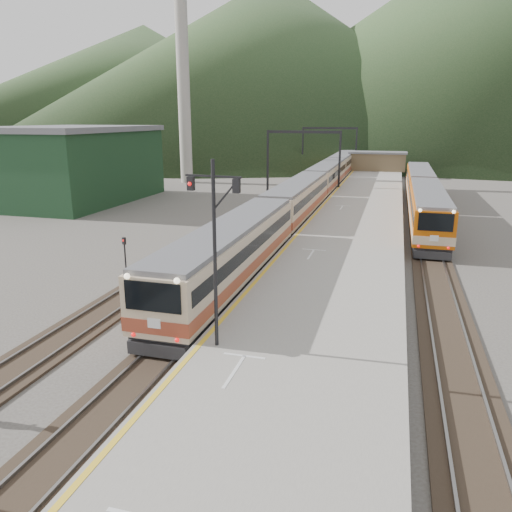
% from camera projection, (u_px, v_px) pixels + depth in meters
% --- Properties ---
extents(ground, '(400.00, 400.00, 0.00)m').
position_uv_depth(ground, '(26.00, 495.00, 13.01)').
color(ground, '#47423D').
rests_on(ground, ground).
extents(track_main, '(2.60, 200.00, 0.23)m').
position_uv_depth(track_main, '(303.00, 215.00, 50.12)').
color(track_main, black).
rests_on(track_main, ground).
extents(track_far, '(2.60, 200.00, 0.23)m').
position_uv_depth(track_far, '(255.00, 213.00, 51.41)').
color(track_far, black).
rests_on(track_far, ground).
extents(track_second, '(2.60, 200.00, 0.23)m').
position_uv_depth(track_second, '(423.00, 221.00, 47.14)').
color(track_second, black).
rests_on(track_second, ground).
extents(platform, '(8.00, 100.00, 1.00)m').
position_uv_depth(platform, '(358.00, 217.00, 46.69)').
color(platform, gray).
rests_on(platform, ground).
extents(gantry_near, '(9.55, 0.25, 8.00)m').
position_uv_depth(gantry_near, '(303.00, 150.00, 63.30)').
color(gantry_near, black).
rests_on(gantry_near, ground).
extents(gantry_far, '(9.55, 0.25, 8.00)m').
position_uv_depth(gantry_far, '(329.00, 141.00, 86.51)').
color(gantry_far, black).
rests_on(gantry_far, ground).
extents(warehouse, '(14.50, 20.50, 8.60)m').
position_uv_depth(warehouse, '(70.00, 164.00, 58.09)').
color(warehouse, black).
rests_on(warehouse, ground).
extents(smokestack, '(1.80, 1.80, 30.00)m').
position_uv_depth(smokestack, '(183.00, 79.00, 72.24)').
color(smokestack, '#9E998E').
rests_on(smokestack, ground).
extents(station_shed, '(9.40, 4.40, 3.10)m').
position_uv_depth(station_shed, '(378.00, 161.00, 83.27)').
color(station_shed, brown).
rests_on(station_shed, platform).
extents(hill_a, '(180.00, 180.00, 60.00)m').
position_uv_depth(hill_a, '(273.00, 63.00, 191.70)').
color(hill_a, '#23411F').
rests_on(hill_a, ground).
extents(hill_b, '(220.00, 220.00, 75.00)m').
position_uv_depth(hill_b, '(458.00, 49.00, 208.70)').
color(hill_b, '#23411F').
rests_on(hill_b, ground).
extents(hill_d, '(200.00, 200.00, 55.00)m').
position_uv_depth(hill_d, '(146.00, 82.00, 259.49)').
color(hill_d, '#23411F').
rests_on(hill_d, ground).
extents(main_train, '(2.89, 79.25, 3.53)m').
position_uv_depth(main_train, '(315.00, 187.00, 56.27)').
color(main_train, tan).
rests_on(main_train, track_main).
extents(second_train, '(2.73, 37.28, 3.34)m').
position_uv_depth(second_train, '(423.00, 195.00, 50.60)').
color(second_train, '#B95007').
rests_on(second_train, track_second).
extents(signal_mast, '(2.20, 0.39, 7.11)m').
position_uv_depth(signal_mast, '(214.00, 236.00, 18.20)').
color(signal_mast, black).
rests_on(signal_mast, platform).
extents(short_signal_b, '(0.23, 0.18, 2.27)m').
position_uv_depth(short_signal_b, '(257.00, 208.00, 46.32)').
color(short_signal_b, black).
rests_on(short_signal_b, ground).
extents(short_signal_c, '(0.27, 0.23, 2.27)m').
position_uv_depth(short_signal_c, '(125.00, 250.00, 31.44)').
color(short_signal_c, black).
rests_on(short_signal_c, ground).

